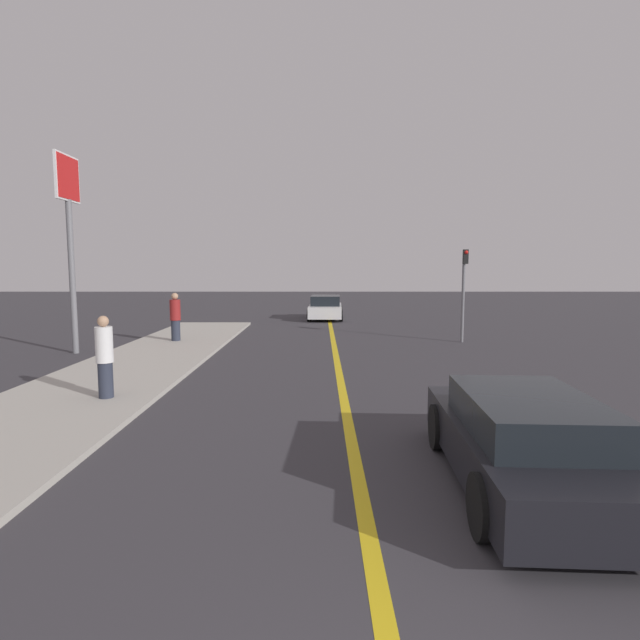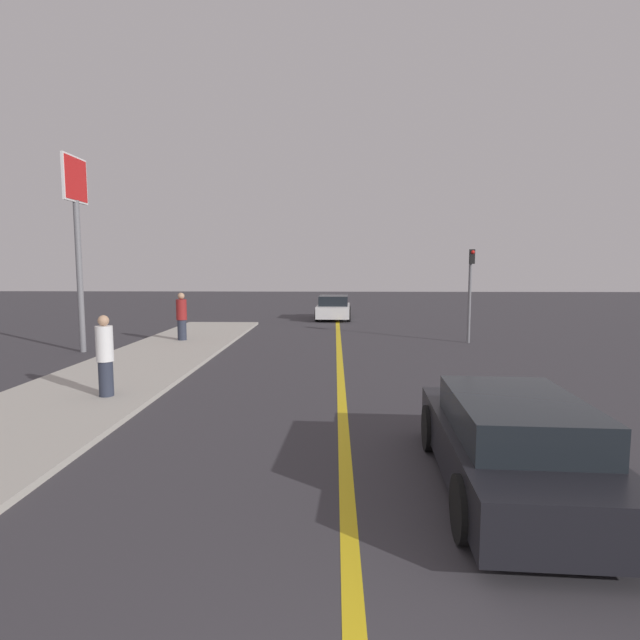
# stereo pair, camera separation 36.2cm
# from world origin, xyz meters

# --- Properties ---
(road_center_line) EXTENTS (0.20, 60.00, 0.01)m
(road_center_line) POSITION_xyz_m (0.00, 18.00, 0.00)
(road_center_line) COLOR gold
(road_center_line) RESTS_ON ground_plane
(sidewalk_left) EXTENTS (3.60, 24.17, 0.11)m
(sidewalk_left) POSITION_xyz_m (-5.91, 12.08, 0.06)
(sidewalk_left) COLOR #ADA89E
(sidewalk_left) RESTS_ON ground_plane
(car_near_right_lane) EXTENTS (2.05, 4.44, 1.30)m
(car_near_right_lane) POSITION_xyz_m (2.12, 4.97, 0.64)
(car_near_right_lane) COLOR black
(car_near_right_lane) RESTS_ON ground_plane
(car_ahead_center) EXTENTS (2.03, 3.96, 1.36)m
(car_ahead_center) POSITION_xyz_m (-0.22, 26.75, 0.65)
(car_ahead_center) COLOR silver
(car_ahead_center) RESTS_ON ground_plane
(pedestrian_mid_group) EXTENTS (0.36, 0.36, 1.78)m
(pedestrian_mid_group) POSITION_xyz_m (-5.16, 9.19, 1.00)
(pedestrian_mid_group) COLOR #282D3D
(pedestrian_mid_group) RESTS_ON sidewalk_left
(pedestrian_far_standing) EXTENTS (0.40, 0.40, 1.84)m
(pedestrian_far_standing) POSITION_xyz_m (-6.10, 17.70, 1.03)
(pedestrian_far_standing) COLOR #282D3D
(pedestrian_far_standing) RESTS_ON sidewalk_left
(traffic_light) EXTENTS (0.18, 0.40, 3.61)m
(traffic_light) POSITION_xyz_m (5.05, 17.99, 2.24)
(traffic_light) COLOR slate
(traffic_light) RESTS_ON ground_plane
(roadside_sign) EXTENTS (0.20, 1.52, 6.63)m
(roadside_sign) POSITION_xyz_m (-8.89, 15.48, 4.80)
(roadside_sign) COLOR slate
(roadside_sign) RESTS_ON ground_plane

